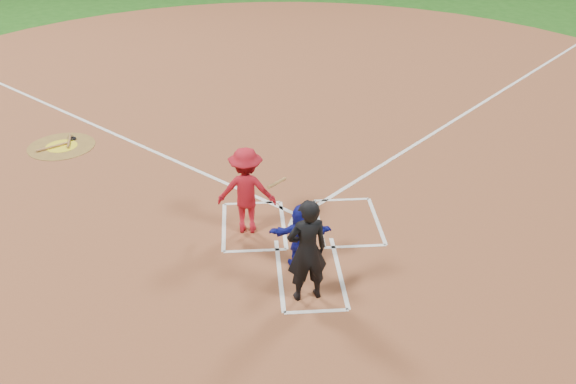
{
  "coord_description": "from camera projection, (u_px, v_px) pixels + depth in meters",
  "views": [
    {
      "loc": [
        -1.12,
        -11.19,
        7.08
      ],
      "look_at": [
        -0.3,
        -0.4,
        1.0
      ],
      "focal_mm": 40.0,
      "sensor_mm": 36.0,
      "label": 1
    }
  ],
  "objects": [
    {
      "name": "home_plate_dirt",
      "position": [
        282.0,
        113.0,
        18.48
      ],
      "size": [
        28.0,
        28.0,
        0.01
      ],
      "primitive_type": "cylinder",
      "color": "brown",
      "rests_on": "ground"
    },
    {
      "name": "ground",
      "position": [
        301.0,
        224.0,
        13.27
      ],
      "size": [
        120.0,
        120.0,
        0.0
      ],
      "primitive_type": "plane",
      "color": "#1A4E13",
      "rests_on": "ground"
    },
    {
      "name": "batter_at_plate",
      "position": [
        246.0,
        191.0,
        12.63
      ],
      "size": [
        1.43,
        0.94,
        1.81
      ],
      "color": "#AE1320",
      "rests_on": "home_plate_dirt"
    },
    {
      "name": "on_deck_circle",
      "position": [
        61.0,
        146.0,
        16.53
      ],
      "size": [
        1.7,
        1.7,
        0.01
      ],
      "primitive_type": "cylinder",
      "color": "brown",
      "rests_on": "home_plate_dirt"
    },
    {
      "name": "chalk_markings",
      "position": [
        283.0,
        123.0,
        17.86
      ],
      "size": [
        28.35,
        17.32,
        0.01
      ],
      "color": "white",
      "rests_on": "home_plate_dirt"
    },
    {
      "name": "on_deck_logo",
      "position": [
        61.0,
        146.0,
        16.52
      ],
      "size": [
        0.8,
        0.8,
        0.0
      ],
      "primitive_type": "cylinder",
      "color": "yellow",
      "rests_on": "on_deck_circle"
    },
    {
      "name": "on_deck_bat_a",
      "position": [
        69.0,
        141.0,
        16.74
      ],
      "size": [
        0.18,
        0.84,
        0.06
      ],
      "primitive_type": "cylinder",
      "rotation": [
        1.57,
        0.0,
        0.13
      ],
      "color": "brown",
      "rests_on": "on_deck_circle"
    },
    {
      "name": "home_plate",
      "position": [
        301.0,
        223.0,
        13.26
      ],
      "size": [
        0.6,
        0.6,
        0.02
      ],
      "primitive_type": "cylinder",
      "rotation": [
        0.0,
        0.0,
        3.14
      ],
      "color": "silver",
      "rests_on": "home_plate_dirt"
    },
    {
      "name": "bat_weight_donut",
      "position": [
        73.0,
        138.0,
        16.87
      ],
      "size": [
        0.19,
        0.19,
        0.05
      ],
      "primitive_type": "torus",
      "color": "black",
      "rests_on": "on_deck_circle"
    },
    {
      "name": "on_deck_bat_b",
      "position": [
        52.0,
        147.0,
        16.41
      ],
      "size": [
        0.74,
        0.52,
        0.06
      ],
      "primitive_type": "cylinder",
      "rotation": [
        1.57,
        0.0,
        -0.99
      ],
      "color": "#A16C3B",
      "rests_on": "on_deck_circle"
    },
    {
      "name": "catcher",
      "position": [
        301.0,
        236.0,
        11.73
      ],
      "size": [
        1.16,
        0.37,
        1.25
      ],
      "primitive_type": "imported",
      "rotation": [
        0.0,
        0.0,
        3.15
      ],
      "color": "#121792",
      "rests_on": "home_plate_dirt"
    },
    {
      "name": "umpire",
      "position": [
        307.0,
        251.0,
        10.71
      ],
      "size": [
        0.79,
        0.6,
        1.94
      ],
      "primitive_type": "imported",
      "rotation": [
        0.0,
        0.0,
        3.35
      ],
      "color": "black",
      "rests_on": "home_plate_dirt"
    }
  ]
}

